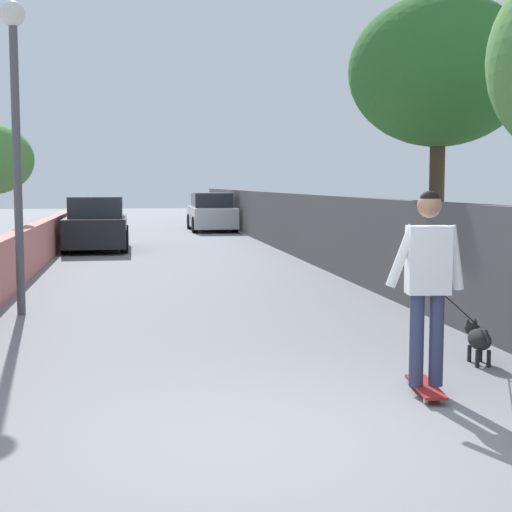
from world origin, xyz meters
The scene contains 10 objects.
ground_plane centered at (14.00, 0.00, 0.00)m, with size 80.00×80.00×0.00m, color gray.
wall_left centered at (12.00, 3.26, 0.50)m, with size 48.00×0.30×1.00m, color #CC726B.
fence_right centered at (12.00, -3.26, 0.83)m, with size 48.00×0.30×1.65m, color #4C4C4C.
tree_right_near centered at (7.50, -4.28, 3.87)m, with size 3.20×3.20×5.21m.
lamp_post centered at (6.07, 2.71, 3.05)m, with size 0.36×0.36×4.49m.
skateboard centered at (1.11, -1.53, 0.07)m, with size 0.82×0.31×0.08m.
person_skateboarder centered at (1.11, -1.53, 1.12)m, with size 0.27×0.72×1.77m.
dog centered at (2.14, -2.53, 0.27)m, with size 1.35×1.14×1.06m.
car_near centered at (17.02, 2.11, 0.71)m, with size 4.03×1.80×1.54m.
car_far centered at (25.33, -2.11, 0.71)m, with size 4.13×1.80×1.54m.
Camera 1 is at (-5.24, 1.08, 1.91)m, focal length 52.75 mm.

